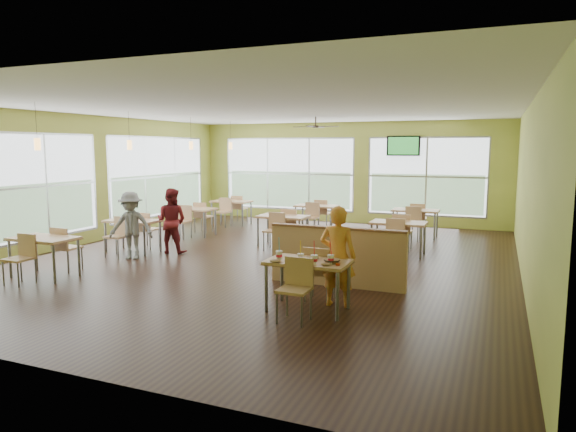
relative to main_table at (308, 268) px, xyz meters
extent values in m
plane|color=black|center=(-2.00, 3.00, -0.63)|extent=(12.00, 12.00, 0.00)
plane|color=white|center=(-2.00, 3.00, 2.57)|extent=(12.00, 12.00, 0.00)
cube|color=#C7CD53|center=(-2.00, 9.00, 0.97)|extent=(10.00, 0.04, 3.20)
cube|color=#C7CD53|center=(-2.00, -3.00, 0.97)|extent=(10.00, 0.04, 3.20)
cube|color=#C7CD53|center=(-7.00, 3.00, 0.97)|extent=(0.04, 12.00, 3.20)
cube|color=#C7CD53|center=(3.00, 3.00, 0.97)|extent=(0.04, 12.00, 3.20)
cube|color=white|center=(-6.98, 1.00, 0.89)|extent=(0.02, 4.50, 2.35)
cube|color=white|center=(-6.98, 6.00, 0.89)|extent=(0.02, 4.50, 2.35)
cube|color=white|center=(-4.00, 8.98, 0.89)|extent=(4.50, 0.02, 2.35)
cube|color=white|center=(0.50, 8.98, 0.89)|extent=(3.50, 0.02, 2.35)
cube|color=#B7BABC|center=(-6.97, 3.50, -0.28)|extent=(0.04, 9.40, 0.05)
cube|color=#B7BABC|center=(-1.75, 8.97, -0.28)|extent=(8.00, 0.04, 0.05)
cube|color=tan|center=(0.00, 0.00, 0.10)|extent=(1.20, 0.70, 0.04)
cube|color=brown|center=(0.00, 0.00, 0.07)|extent=(1.22, 0.71, 0.01)
cylinder|color=slate|center=(-0.54, -0.29, -0.28)|extent=(0.05, 0.05, 0.71)
cylinder|color=slate|center=(0.54, -0.29, -0.28)|extent=(0.05, 0.05, 0.71)
cylinder|color=slate|center=(-0.54, 0.29, -0.28)|extent=(0.05, 0.05, 0.71)
cylinder|color=slate|center=(0.54, 0.29, -0.28)|extent=(0.05, 0.05, 0.71)
cube|color=tan|center=(0.00, 0.55, -0.18)|extent=(0.42, 0.42, 0.04)
cube|color=tan|center=(0.00, 0.74, 0.04)|extent=(0.42, 0.04, 0.40)
cube|color=tan|center=(0.00, -0.55, -0.18)|extent=(0.42, 0.42, 0.04)
cube|color=tan|center=(0.00, -0.74, 0.04)|extent=(0.42, 0.04, 0.40)
cube|color=tan|center=(0.00, 1.45, -0.13)|extent=(2.40, 0.12, 1.00)
cube|color=brown|center=(0.00, 1.45, 0.39)|extent=(2.40, 0.14, 0.04)
cube|color=tan|center=(-5.20, 0.00, 0.10)|extent=(1.20, 0.70, 0.04)
cube|color=brown|center=(-5.20, 0.00, 0.07)|extent=(1.22, 0.71, 0.01)
cylinder|color=slate|center=(-5.74, -0.29, -0.28)|extent=(0.05, 0.05, 0.71)
cylinder|color=slate|center=(-4.66, -0.29, -0.28)|extent=(0.05, 0.05, 0.71)
cylinder|color=slate|center=(-5.74, 0.29, -0.28)|extent=(0.05, 0.05, 0.71)
cylinder|color=slate|center=(-4.66, 0.29, -0.28)|extent=(0.05, 0.05, 0.71)
cube|color=tan|center=(-5.20, 0.55, -0.18)|extent=(0.42, 0.42, 0.04)
cube|color=tan|center=(-5.20, 0.74, 0.04)|extent=(0.42, 0.04, 0.40)
cube|color=tan|center=(-5.20, -0.55, -0.18)|extent=(0.42, 0.42, 0.04)
cube|color=tan|center=(-5.20, -0.74, 0.04)|extent=(0.42, 0.04, 0.40)
cube|color=tan|center=(-5.20, 2.50, 0.10)|extent=(1.20, 0.70, 0.04)
cube|color=brown|center=(-5.20, 2.50, 0.07)|extent=(1.22, 0.71, 0.01)
cylinder|color=slate|center=(-5.74, 2.21, -0.28)|extent=(0.05, 0.05, 0.71)
cylinder|color=slate|center=(-4.66, 2.21, -0.28)|extent=(0.05, 0.05, 0.71)
cylinder|color=slate|center=(-5.74, 2.79, -0.28)|extent=(0.05, 0.05, 0.71)
cylinder|color=slate|center=(-4.66, 2.79, -0.28)|extent=(0.05, 0.05, 0.71)
cube|color=tan|center=(-5.20, 3.05, -0.18)|extent=(0.42, 0.42, 0.04)
cube|color=tan|center=(-5.20, 3.24, 0.04)|extent=(0.42, 0.04, 0.40)
cube|color=tan|center=(-5.20, 1.95, -0.18)|extent=(0.42, 0.42, 0.04)
cube|color=tan|center=(-5.20, 1.76, 0.04)|extent=(0.42, 0.04, 0.40)
cube|color=tan|center=(-5.20, 5.00, 0.10)|extent=(1.20, 0.70, 0.04)
cube|color=brown|center=(-5.20, 5.00, 0.07)|extent=(1.22, 0.71, 0.01)
cylinder|color=slate|center=(-5.74, 4.71, -0.28)|extent=(0.05, 0.05, 0.71)
cylinder|color=slate|center=(-4.66, 4.71, -0.28)|extent=(0.05, 0.05, 0.71)
cylinder|color=slate|center=(-5.74, 5.29, -0.28)|extent=(0.05, 0.05, 0.71)
cylinder|color=slate|center=(-4.66, 5.29, -0.28)|extent=(0.05, 0.05, 0.71)
cube|color=tan|center=(-5.20, 5.55, -0.18)|extent=(0.42, 0.42, 0.04)
cube|color=tan|center=(-5.20, 5.74, 0.04)|extent=(0.42, 0.04, 0.40)
cube|color=tan|center=(-5.20, 4.45, -0.18)|extent=(0.42, 0.42, 0.04)
cube|color=tan|center=(-5.20, 4.26, 0.04)|extent=(0.42, 0.04, 0.40)
cube|color=tan|center=(-5.20, 7.20, 0.10)|extent=(1.20, 0.70, 0.04)
cube|color=brown|center=(-5.20, 7.20, 0.07)|extent=(1.22, 0.71, 0.01)
cylinder|color=slate|center=(-5.74, 6.91, -0.28)|extent=(0.05, 0.05, 0.71)
cylinder|color=slate|center=(-4.66, 6.91, -0.28)|extent=(0.05, 0.05, 0.71)
cylinder|color=slate|center=(-5.74, 7.49, -0.28)|extent=(0.05, 0.05, 0.71)
cylinder|color=slate|center=(-4.66, 7.49, -0.28)|extent=(0.05, 0.05, 0.71)
cube|color=tan|center=(-5.20, 7.75, -0.18)|extent=(0.42, 0.42, 0.04)
cube|color=tan|center=(-5.20, 7.94, 0.04)|extent=(0.42, 0.04, 0.40)
cube|color=tan|center=(-5.20, 6.65, -0.18)|extent=(0.42, 0.42, 0.04)
cube|color=tan|center=(-5.20, 6.46, 0.04)|extent=(0.42, 0.04, 0.40)
cube|color=tan|center=(-2.30, 4.50, 0.10)|extent=(1.20, 0.70, 0.04)
cube|color=brown|center=(-2.30, 4.50, 0.07)|extent=(1.22, 0.71, 0.01)
cylinder|color=slate|center=(-2.84, 4.21, -0.28)|extent=(0.05, 0.05, 0.71)
cylinder|color=slate|center=(-1.76, 4.21, -0.28)|extent=(0.05, 0.05, 0.71)
cylinder|color=slate|center=(-2.84, 4.79, -0.28)|extent=(0.05, 0.05, 0.71)
cylinder|color=slate|center=(-1.76, 4.79, -0.28)|extent=(0.05, 0.05, 0.71)
cube|color=tan|center=(-2.30, 5.05, -0.18)|extent=(0.42, 0.42, 0.04)
cube|color=tan|center=(-2.30, 5.24, 0.04)|extent=(0.42, 0.04, 0.40)
cube|color=tan|center=(-2.30, 3.95, -0.18)|extent=(0.42, 0.42, 0.04)
cube|color=tan|center=(-2.30, 3.76, 0.04)|extent=(0.42, 0.04, 0.40)
cube|color=tan|center=(-2.30, 7.00, 0.10)|extent=(1.20, 0.70, 0.04)
cube|color=brown|center=(-2.30, 7.00, 0.07)|extent=(1.22, 0.71, 0.01)
cylinder|color=slate|center=(-2.84, 6.71, -0.28)|extent=(0.05, 0.05, 0.71)
cylinder|color=slate|center=(-1.76, 6.71, -0.28)|extent=(0.05, 0.05, 0.71)
cylinder|color=slate|center=(-2.84, 7.29, -0.28)|extent=(0.05, 0.05, 0.71)
cylinder|color=slate|center=(-1.76, 7.29, -0.28)|extent=(0.05, 0.05, 0.71)
cube|color=tan|center=(-2.30, 7.55, -0.18)|extent=(0.42, 0.42, 0.04)
cube|color=tan|center=(-2.30, 7.74, 0.04)|extent=(0.42, 0.04, 0.40)
cube|color=tan|center=(-2.30, 6.45, -0.18)|extent=(0.42, 0.42, 0.04)
cube|color=tan|center=(-2.30, 6.26, 0.04)|extent=(0.42, 0.04, 0.40)
cube|color=tan|center=(0.50, 4.50, 0.10)|extent=(1.20, 0.70, 0.04)
cube|color=brown|center=(0.50, 4.50, 0.07)|extent=(1.22, 0.71, 0.01)
cylinder|color=slate|center=(-0.04, 4.21, -0.28)|extent=(0.05, 0.05, 0.71)
cylinder|color=slate|center=(1.04, 4.21, -0.28)|extent=(0.05, 0.05, 0.71)
cylinder|color=slate|center=(-0.04, 4.79, -0.28)|extent=(0.05, 0.05, 0.71)
cylinder|color=slate|center=(1.04, 4.79, -0.28)|extent=(0.05, 0.05, 0.71)
cube|color=tan|center=(0.50, 5.05, -0.18)|extent=(0.42, 0.42, 0.04)
cube|color=tan|center=(0.50, 5.24, 0.04)|extent=(0.42, 0.04, 0.40)
cube|color=tan|center=(0.50, 3.95, -0.18)|extent=(0.42, 0.42, 0.04)
cube|color=tan|center=(0.50, 3.76, 0.04)|extent=(0.42, 0.04, 0.40)
cube|color=tan|center=(0.50, 7.00, 0.10)|extent=(1.20, 0.70, 0.04)
cube|color=brown|center=(0.50, 7.00, 0.07)|extent=(1.22, 0.71, 0.01)
cylinder|color=slate|center=(-0.04, 6.71, -0.28)|extent=(0.05, 0.05, 0.71)
cylinder|color=slate|center=(1.04, 6.71, -0.28)|extent=(0.05, 0.05, 0.71)
cylinder|color=slate|center=(-0.04, 7.29, -0.28)|extent=(0.05, 0.05, 0.71)
cylinder|color=slate|center=(1.04, 7.29, -0.28)|extent=(0.05, 0.05, 0.71)
cube|color=tan|center=(0.50, 7.55, -0.18)|extent=(0.42, 0.42, 0.04)
cube|color=tan|center=(0.50, 7.74, 0.04)|extent=(0.42, 0.04, 0.40)
cube|color=tan|center=(0.50, 6.45, -0.18)|extent=(0.42, 0.42, 0.04)
cube|color=tan|center=(0.50, 6.26, 0.04)|extent=(0.42, 0.04, 0.40)
cylinder|color=#2D2119|center=(-5.20, 0.00, 2.22)|extent=(0.01, 0.01, 0.70)
cylinder|color=#F1A74C|center=(-5.20, 0.00, 1.82)|extent=(0.11, 0.11, 0.22)
cylinder|color=#2D2119|center=(-5.20, 2.50, 2.22)|extent=(0.01, 0.01, 0.70)
cylinder|color=#F1A74C|center=(-5.20, 2.50, 1.82)|extent=(0.11, 0.11, 0.22)
cylinder|color=#2D2119|center=(-5.20, 5.00, 2.22)|extent=(0.01, 0.01, 0.70)
cylinder|color=#F1A74C|center=(-5.20, 5.00, 1.82)|extent=(0.11, 0.11, 0.22)
cylinder|color=#2D2119|center=(-5.20, 7.20, 2.22)|extent=(0.01, 0.01, 0.70)
cylinder|color=#F1A74C|center=(-5.20, 7.20, 1.82)|extent=(0.11, 0.11, 0.22)
cylinder|color=#2D2119|center=(-2.00, 6.00, 2.45)|extent=(0.03, 0.03, 0.24)
cylinder|color=#2D2119|center=(-2.00, 6.00, 2.31)|extent=(0.16, 0.16, 0.06)
cube|color=#2D2119|center=(-1.65, 6.00, 2.31)|extent=(0.55, 0.10, 0.01)
cube|color=#2D2119|center=(-2.00, 6.35, 2.31)|extent=(0.10, 0.55, 0.01)
cube|color=#2D2119|center=(-2.35, 6.00, 2.31)|extent=(0.55, 0.10, 0.01)
cube|color=#2D2119|center=(-2.00, 5.65, 2.31)|extent=(0.10, 0.55, 0.01)
cube|color=black|center=(-0.20, 8.90, 1.82)|extent=(1.00, 0.06, 0.60)
cube|color=green|center=(-0.20, 8.87, 1.82)|extent=(0.90, 0.01, 0.52)
imported|color=red|center=(0.34, 0.37, 0.14)|extent=(0.56, 0.37, 1.53)
imported|color=maroon|center=(-4.32, 2.77, 0.11)|extent=(0.78, 0.64, 1.48)
imported|color=slate|center=(-4.74, 1.89, 0.10)|extent=(1.07, 0.82, 1.46)
cone|color=white|center=(-0.40, -0.14, 0.18)|extent=(0.10, 0.10, 0.13)
cylinder|color=red|center=(-0.40, -0.14, 0.19)|extent=(0.09, 0.09, 0.04)
cylinder|color=white|center=(-0.40, -0.14, 0.26)|extent=(0.10, 0.10, 0.01)
cylinder|color=#2290CE|center=(-0.40, -0.14, 0.37)|extent=(0.02, 0.06, 0.24)
cone|color=white|center=(-0.05, -0.17, 0.18)|extent=(0.09, 0.09, 0.12)
cylinder|color=red|center=(-0.05, -0.17, 0.18)|extent=(0.09, 0.09, 0.04)
cylinder|color=white|center=(-0.05, -0.17, 0.25)|extent=(0.10, 0.10, 0.01)
cylinder|color=#FFC805|center=(-0.05, -0.17, 0.35)|extent=(0.03, 0.06, 0.22)
cone|color=white|center=(0.18, -0.23, 0.19)|extent=(0.10, 0.10, 0.13)
cylinder|color=red|center=(0.18, -0.23, 0.19)|extent=(0.09, 0.09, 0.04)
cylinder|color=white|center=(0.18, -0.23, 0.26)|extent=(0.10, 0.10, 0.01)
cylinder|color=red|center=(0.18, -0.23, 0.37)|extent=(0.02, 0.06, 0.24)
cone|color=white|center=(0.38, -0.09, 0.18)|extent=(0.09, 0.09, 0.12)
cylinder|color=red|center=(0.38, -0.09, 0.18)|extent=(0.09, 0.09, 0.04)
cylinder|color=white|center=(0.38, -0.09, 0.25)|extent=(0.10, 0.10, 0.01)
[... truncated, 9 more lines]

